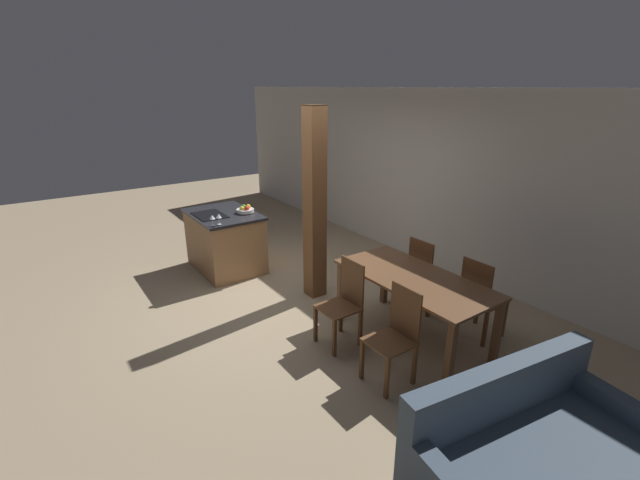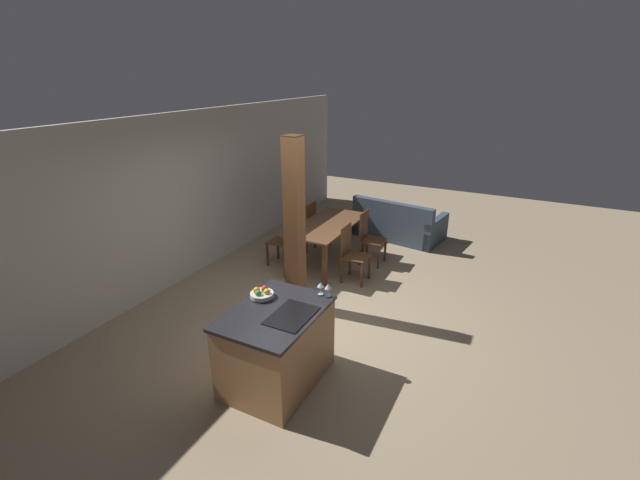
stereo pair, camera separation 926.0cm
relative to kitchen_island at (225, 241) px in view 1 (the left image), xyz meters
The scene contains 13 objects.
ground_plane 1.43m from the kitchen_island, 10.51° to the left, with size 16.00×16.00×0.00m, color #9E896B.
wall_back 3.24m from the kitchen_island, 64.68° to the left, with size 11.20×0.08×2.70m.
kitchen_island is the anchor object (origin of this frame).
fruit_bowl 0.60m from the kitchen_island, 57.93° to the left, with size 0.26×0.26×0.11m.
wine_glass_near 0.87m from the kitchen_island, 34.71° to the right, with size 0.08×0.08×0.15m.
wine_glass_middle 0.83m from the kitchen_island, 27.33° to the right, with size 0.08×0.08×0.15m.
dining_table 3.22m from the kitchen_island, 16.14° to the left, with size 1.78×0.85×0.77m.
dining_chair_near_left 2.69m from the kitchen_island, ahead, with size 0.40×0.40×0.96m.
dining_chair_near_right 3.49m from the kitchen_island, ahead, with size 0.40×0.40×0.96m.
dining_chair_far_left 3.09m from the kitchen_island, 29.87° to the left, with size 0.40×0.40×0.96m.
dining_chair_far_right 3.81m from the kitchen_island, 23.87° to the left, with size 0.40×0.40×0.96m.
couch 4.97m from the kitchen_island, ahead, with size 1.21×1.87×0.85m.
timber_post 1.85m from the kitchen_island, 22.71° to the left, with size 0.23×0.23×2.51m.
Camera 1 is at (4.62, -2.60, 2.72)m, focal length 24.00 mm.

